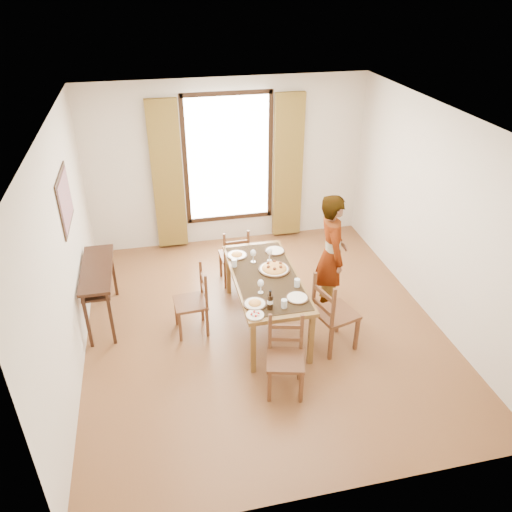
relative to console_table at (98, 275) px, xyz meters
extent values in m
plane|color=#572A1B|center=(2.03, -0.60, -0.68)|extent=(5.00, 5.00, 0.00)
cube|color=beige|center=(2.03, 1.90, 0.67)|extent=(4.50, 0.10, 2.70)
cube|color=beige|center=(2.03, -3.10, 0.67)|extent=(4.50, 0.10, 2.70)
cube|color=beige|center=(-0.22, -0.60, 0.67)|extent=(0.10, 5.00, 2.70)
cube|color=beige|center=(4.28, -0.60, 0.67)|extent=(0.10, 5.00, 2.70)
cube|color=white|center=(2.03, -0.60, 2.04)|extent=(4.50, 5.00, 0.04)
cube|color=white|center=(2.03, 1.87, 0.77)|extent=(1.30, 0.04, 2.00)
cube|color=brown|center=(1.05, 1.81, 0.57)|extent=(0.48, 0.10, 2.40)
cube|color=brown|center=(3.01, 1.81, 0.57)|extent=(0.48, 0.10, 2.40)
cube|color=black|center=(-0.21, 0.00, 1.07)|extent=(0.02, 0.86, 0.66)
cube|color=#E14C2A|center=(-0.20, 0.00, 1.07)|extent=(0.01, 0.76, 0.56)
cube|color=#321B10|center=(0.00, 0.00, 0.10)|extent=(0.38, 1.20, 0.04)
cube|color=#321B10|center=(0.00, 0.00, -0.02)|extent=(0.34, 1.10, 0.03)
cube|color=#321B10|center=(-0.14, -0.55, -0.30)|extent=(0.04, 0.04, 0.76)
cube|color=#321B10|center=(-0.14, 0.55, -0.30)|extent=(0.04, 0.04, 0.76)
cube|color=#321B10|center=(0.14, -0.55, -0.30)|extent=(0.04, 0.04, 0.76)
cube|color=#321B10|center=(0.14, 0.55, -0.30)|extent=(0.04, 0.04, 0.76)
cube|color=brown|center=(2.07, -0.59, 0.04)|extent=(0.81, 1.78, 0.05)
cube|color=black|center=(2.07, -0.59, 0.07)|extent=(0.74, 1.64, 0.01)
cube|color=brown|center=(1.72, -1.42, -0.33)|extent=(0.06, 0.06, 0.70)
cube|color=brown|center=(1.72, 0.25, -0.33)|extent=(0.06, 0.06, 0.70)
cube|color=brown|center=(2.41, -1.42, -0.33)|extent=(0.06, 0.06, 0.70)
cube|color=brown|center=(2.41, 0.25, -0.33)|extent=(0.06, 0.06, 0.70)
cube|color=brown|center=(1.11, -0.50, -0.25)|extent=(0.43, 0.43, 0.04)
cube|color=brown|center=(0.93, -0.34, -0.47)|extent=(0.04, 0.04, 0.43)
cube|color=brown|center=(1.28, -0.32, -0.47)|extent=(0.04, 0.04, 0.43)
cube|color=brown|center=(0.95, -0.68, -0.47)|extent=(0.04, 0.04, 0.43)
cube|color=brown|center=(1.30, -0.66, -0.47)|extent=(0.04, 0.04, 0.43)
cube|color=brown|center=(1.28, -0.32, -0.01)|extent=(0.03, 0.03, 0.48)
cube|color=brown|center=(1.31, -0.66, -0.01)|extent=(0.03, 0.03, 0.48)
cube|color=brown|center=(1.30, -0.49, -0.11)|extent=(0.05, 0.35, 0.05)
cube|color=brown|center=(1.30, -0.49, 0.06)|extent=(0.05, 0.35, 0.05)
cube|color=brown|center=(1.86, 0.55, -0.26)|extent=(0.42, 0.42, 0.04)
cube|color=brown|center=(2.03, 0.73, -0.47)|extent=(0.04, 0.04, 0.43)
cube|color=brown|center=(2.04, 0.39, -0.47)|extent=(0.04, 0.04, 0.43)
cube|color=brown|center=(1.68, 0.72, -0.47)|extent=(0.04, 0.04, 0.43)
cube|color=brown|center=(1.70, 0.37, -0.47)|extent=(0.04, 0.04, 0.43)
cube|color=brown|center=(2.04, 0.38, -0.02)|extent=(0.03, 0.03, 0.48)
cube|color=brown|center=(1.70, 0.36, -0.02)|extent=(0.03, 0.03, 0.48)
cube|color=brown|center=(1.87, 0.37, -0.11)|extent=(0.34, 0.04, 0.05)
cube|color=brown|center=(1.87, 0.37, 0.06)|extent=(0.34, 0.04, 0.05)
cube|color=brown|center=(2.00, -1.78, -0.26)|extent=(0.49, 0.49, 0.04)
cube|color=brown|center=(1.79, -1.91, -0.47)|extent=(0.04, 0.04, 0.43)
cube|color=brown|center=(1.88, -1.57, -0.47)|extent=(0.04, 0.04, 0.43)
cube|color=brown|center=(2.13, -1.99, -0.47)|extent=(0.04, 0.04, 0.43)
cube|color=brown|center=(2.21, -1.66, -0.47)|extent=(0.04, 0.04, 0.43)
cube|color=brown|center=(1.88, -1.56, -0.02)|extent=(0.03, 0.03, 0.48)
cube|color=brown|center=(2.21, -1.65, -0.02)|extent=(0.03, 0.03, 0.48)
cube|color=brown|center=(2.05, -1.61, -0.11)|extent=(0.34, 0.11, 0.05)
cube|color=brown|center=(2.05, -1.61, 0.06)|extent=(0.34, 0.11, 0.05)
cube|color=brown|center=(2.80, -1.17, -0.20)|extent=(0.56, 0.56, 0.04)
cube|color=brown|center=(3.04, -1.30, -0.44)|extent=(0.04, 0.04, 0.48)
cube|color=brown|center=(2.67, -1.41, -0.44)|extent=(0.04, 0.04, 0.48)
cube|color=brown|center=(2.93, -0.93, -0.44)|extent=(0.04, 0.04, 0.48)
cube|color=brown|center=(2.56, -1.04, -0.44)|extent=(0.04, 0.04, 0.48)
cube|color=brown|center=(2.66, -1.41, 0.07)|extent=(0.04, 0.04, 0.54)
cube|color=brown|center=(2.55, -1.04, 0.07)|extent=(0.04, 0.04, 0.54)
cube|color=brown|center=(2.60, -1.23, -0.04)|extent=(0.13, 0.38, 0.05)
cube|color=brown|center=(2.60, -1.23, 0.15)|extent=(0.13, 0.38, 0.05)
imported|color=gray|center=(2.99, -0.41, 0.16)|extent=(0.71, 0.55, 1.69)
cylinder|color=silver|center=(2.38, -0.89, 0.12)|extent=(0.07, 0.07, 0.10)
cylinder|color=silver|center=(1.72, -0.27, 0.12)|extent=(0.07, 0.07, 0.10)
cylinder|color=silver|center=(2.12, -1.27, 0.12)|extent=(0.07, 0.07, 0.10)
camera|label=1|loc=(0.81, -5.69, 3.41)|focal=35.00mm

